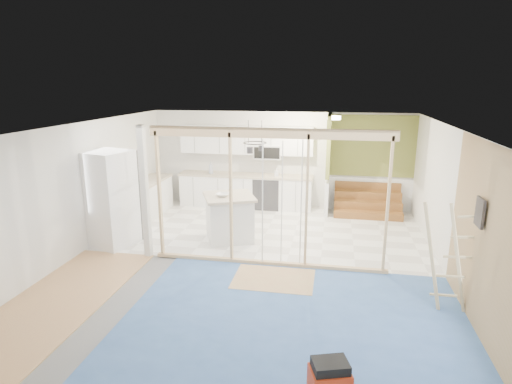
% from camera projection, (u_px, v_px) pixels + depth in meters
% --- Properties ---
extents(room, '(7.01, 8.01, 2.61)m').
position_uv_depth(room, '(252.00, 198.00, 7.83)').
color(room, slate).
rests_on(room, ground).
extents(floor_overlays, '(7.00, 8.00, 0.03)m').
position_uv_depth(floor_overlays, '(257.00, 262.00, 8.20)').
color(floor_overlays, white).
rests_on(floor_overlays, room).
extents(stud_frame, '(4.66, 0.14, 2.60)m').
position_uv_depth(stud_frame, '(237.00, 181.00, 7.80)').
color(stud_frame, '#D9BD85').
rests_on(stud_frame, room).
extents(base_cabinets, '(4.45, 2.24, 0.93)m').
position_uv_depth(base_cabinets, '(217.00, 193.00, 11.52)').
color(base_cabinets, white).
rests_on(base_cabinets, room).
extents(upper_cabinets, '(3.60, 0.41, 0.85)m').
position_uv_depth(upper_cabinets, '(248.00, 141.00, 11.48)').
color(upper_cabinets, white).
rests_on(upper_cabinets, room).
extents(green_partition, '(2.25, 1.51, 2.60)m').
position_uv_depth(green_partition, '(357.00, 178.00, 11.04)').
color(green_partition, olive).
rests_on(green_partition, room).
extents(pot_rack, '(0.52, 0.52, 0.72)m').
position_uv_depth(pot_rack, '(255.00, 145.00, 9.51)').
color(pot_rack, black).
rests_on(pot_rack, room).
extents(sheathing_panel, '(0.02, 4.00, 2.60)m').
position_uv_depth(sheathing_panel, '(496.00, 254.00, 5.31)').
color(sheathing_panel, tan).
rests_on(sheathing_panel, room).
extents(electrical_panel, '(0.04, 0.30, 0.40)m').
position_uv_depth(electrical_panel, '(480.00, 212.00, 5.80)').
color(electrical_panel, '#37373C').
rests_on(electrical_panel, room).
extents(ceiling_light, '(0.32, 0.32, 0.08)m').
position_uv_depth(ceiling_light, '(334.00, 118.00, 10.13)').
color(ceiling_light, '#FFEABF').
rests_on(ceiling_light, room).
extents(fridge, '(1.09, 1.05, 2.01)m').
position_uv_depth(fridge, '(110.00, 199.00, 8.88)').
color(fridge, white).
rests_on(fridge, room).
extents(island, '(1.35, 1.35, 1.01)m').
position_uv_depth(island, '(229.00, 218.00, 9.28)').
color(island, silver).
rests_on(island, room).
extents(bowl, '(0.31, 0.31, 0.07)m').
position_uv_depth(bowl, '(223.00, 195.00, 9.07)').
color(bowl, silver).
rests_on(bowl, island).
extents(soap_bottle_a, '(0.15, 0.15, 0.34)m').
position_uv_depth(soap_bottle_a, '(211.00, 168.00, 11.64)').
color(soap_bottle_a, '#A7AEBB').
rests_on(soap_bottle_a, base_cabinets).
extents(soap_bottle_b, '(0.12, 0.12, 0.21)m').
position_uv_depth(soap_bottle_b, '(277.00, 172.00, 11.34)').
color(soap_bottle_b, white).
rests_on(soap_bottle_b, base_cabinets).
extents(toolbox, '(0.51, 0.44, 0.41)m').
position_uv_depth(toolbox, '(330.00, 378.00, 4.72)').
color(toolbox, '#9D280E').
rests_on(toolbox, room).
extents(ladder, '(0.87, 0.20, 1.65)m').
position_uv_depth(ladder, '(448.00, 257.00, 6.34)').
color(ladder, tan).
rests_on(ladder, room).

